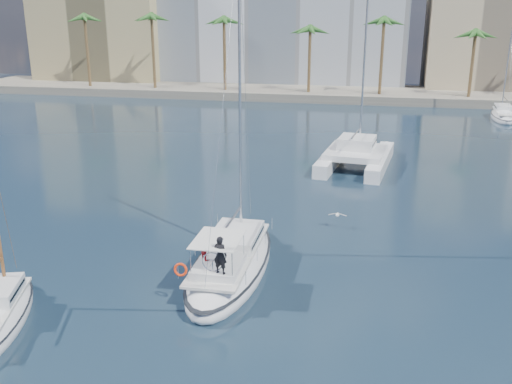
# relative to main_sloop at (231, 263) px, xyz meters

# --- Properties ---
(ground) EXTENTS (160.00, 160.00, 0.00)m
(ground) POSITION_rel_main_sloop_xyz_m (2.06, 1.17, -0.52)
(ground) COLOR black
(ground) RESTS_ON ground
(quay) EXTENTS (120.00, 14.00, 1.20)m
(quay) POSITION_rel_main_sloop_xyz_m (2.06, 62.17, 0.08)
(quay) COLOR gray
(quay) RESTS_ON ground
(building_modern) EXTENTS (42.00, 16.00, 28.00)m
(building_modern) POSITION_rel_main_sloop_xyz_m (-9.94, 74.17, 13.48)
(building_modern) COLOR white
(building_modern) RESTS_ON ground
(building_tan_left) EXTENTS (22.00, 14.00, 22.00)m
(building_tan_left) POSITION_rel_main_sloop_xyz_m (-39.94, 70.17, 10.48)
(building_tan_left) COLOR tan
(building_tan_left) RESTS_ON ground
(building_beige) EXTENTS (20.00, 14.00, 20.00)m
(building_beige) POSITION_rel_main_sloop_xyz_m (24.06, 71.17, 9.48)
(building_beige) COLOR beige
(building_beige) RESTS_ON ground
(palm_left) EXTENTS (3.60, 3.60, 12.30)m
(palm_left) POSITION_rel_main_sloop_xyz_m (-31.94, 58.17, 9.76)
(palm_left) COLOR brown
(palm_left) RESTS_ON ground
(palm_centre) EXTENTS (3.60, 3.60, 12.30)m
(palm_centre) POSITION_rel_main_sloop_xyz_m (2.06, 58.17, 9.76)
(palm_centre) COLOR brown
(palm_centre) RESTS_ON ground
(main_sloop) EXTENTS (3.62, 11.14, 16.50)m
(main_sloop) POSITION_rel_main_sloop_xyz_m (0.00, 0.00, 0.00)
(main_sloop) COLOR white
(main_sloop) RESTS_ON ground
(catamaran) EXTENTS (6.45, 11.05, 15.50)m
(catamaran) POSITION_rel_main_sloop_xyz_m (5.36, 22.25, 0.59)
(catamaran) COLOR white
(catamaran) RESTS_ON ground
(seagull) EXTENTS (1.11, 0.48, 0.21)m
(seagull) POSITION_rel_main_sloop_xyz_m (4.83, 7.29, 0.36)
(seagull) COLOR silver
(seagull) RESTS_ON ground
(moored_yacht_a) EXTENTS (3.37, 9.52, 11.90)m
(moored_yacht_a) POSITION_rel_main_sloop_xyz_m (22.06, 48.17, -0.52)
(moored_yacht_a) COLOR white
(moored_yacht_a) RESTS_ON ground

